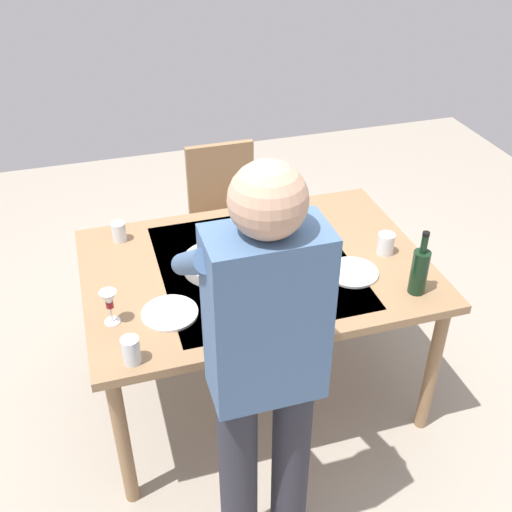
# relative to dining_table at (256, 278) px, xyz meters

# --- Properties ---
(ground_plane) EXTENTS (6.00, 6.00, 0.00)m
(ground_plane) POSITION_rel_dining_table_xyz_m (0.00, 0.00, -0.70)
(ground_plane) COLOR #9E9384
(dining_table) EXTENTS (1.54, 1.07, 0.78)m
(dining_table) POSITION_rel_dining_table_xyz_m (0.00, 0.00, 0.00)
(dining_table) COLOR #93704C
(dining_table) RESTS_ON ground_plane
(chair_near) EXTENTS (0.40, 0.40, 0.91)m
(chair_near) POSITION_rel_dining_table_xyz_m (-0.08, -0.92, -0.18)
(chair_near) COLOR brown
(chair_near) RESTS_ON ground_plane
(person_server) EXTENTS (0.42, 0.61, 1.69)m
(person_server) POSITION_rel_dining_table_xyz_m (0.21, 0.80, 0.26)
(person_server) COLOR #2D2D38
(person_server) RESTS_ON ground_plane
(wine_bottle) EXTENTS (0.07, 0.07, 0.30)m
(wine_bottle) POSITION_rel_dining_table_xyz_m (-0.59, 0.38, 0.18)
(wine_bottle) COLOR black
(wine_bottle) RESTS_ON dining_table
(wine_glass_left) EXTENTS (0.07, 0.07, 0.15)m
(wine_glass_left) POSITION_rel_dining_table_xyz_m (0.66, 0.21, 0.18)
(wine_glass_left) COLOR white
(wine_glass_left) RESTS_ON dining_table
(water_cup_near_left) EXTENTS (0.08, 0.08, 0.10)m
(water_cup_near_left) POSITION_rel_dining_table_xyz_m (-0.60, 0.07, 0.12)
(water_cup_near_left) COLOR silver
(water_cup_near_left) RESTS_ON dining_table
(water_cup_near_right) EXTENTS (0.07, 0.07, 0.11)m
(water_cup_near_right) POSITION_rel_dining_table_xyz_m (0.61, 0.46, 0.13)
(water_cup_near_right) COLOR silver
(water_cup_near_right) RESTS_ON dining_table
(water_cup_far_left) EXTENTS (0.07, 0.07, 0.09)m
(water_cup_far_left) POSITION_rel_dining_table_xyz_m (0.56, -0.39, 0.12)
(water_cup_far_left) COLOR silver
(water_cup_far_left) RESTS_ON dining_table
(water_cup_far_right) EXTENTS (0.08, 0.08, 0.09)m
(water_cup_far_right) POSITION_rel_dining_table_xyz_m (-0.14, 0.30, 0.12)
(water_cup_far_right) COLOR silver
(water_cup_far_right) RESTS_ON dining_table
(serving_bowl_pasta) EXTENTS (0.30, 0.30, 0.07)m
(serving_bowl_pasta) POSITION_rel_dining_table_xyz_m (0.18, -0.03, 0.10)
(serving_bowl_pasta) COLOR silver
(serving_bowl_pasta) RESTS_ON dining_table
(side_bowl_salad) EXTENTS (0.18, 0.18, 0.07)m
(side_bowl_salad) POSITION_rel_dining_table_xyz_m (-0.28, -0.32, 0.10)
(side_bowl_salad) COLOR silver
(side_bowl_salad) RESTS_ON dining_table
(dinner_plate_near) EXTENTS (0.23, 0.23, 0.01)m
(dinner_plate_near) POSITION_rel_dining_table_xyz_m (-0.39, 0.18, 0.08)
(dinner_plate_near) COLOR silver
(dinner_plate_near) RESTS_ON dining_table
(dinner_plate_far) EXTENTS (0.23, 0.23, 0.01)m
(dinner_plate_far) POSITION_rel_dining_table_xyz_m (0.43, 0.23, 0.08)
(dinner_plate_far) COLOR silver
(dinner_plate_far) RESTS_ON dining_table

